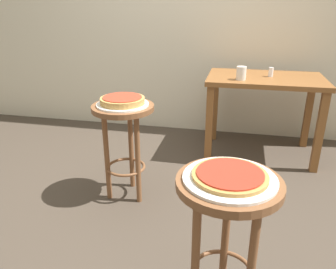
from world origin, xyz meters
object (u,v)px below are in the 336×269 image
object	(u,v)px
stool_middle	(124,129)
cup_near_edge	(241,73)
serving_plate_middle	(123,104)
serving_plate_foreground	(230,179)
pizza_foreground	(230,175)
stool_foreground	(227,217)
condiment_shaker	(271,72)
dining_table	(264,90)
pizza_middle	(122,100)

from	to	relation	value
stool_middle	cup_near_edge	world-z (taller)	cup_near_edge
serving_plate_middle	serving_plate_foreground	bearing A→B (deg)	-49.20
pizza_foreground	stool_middle	distance (m)	1.15
stool_middle	serving_plate_middle	world-z (taller)	serving_plate_middle
stool_foreground	condiment_shaker	bearing A→B (deg)	81.77
stool_middle	pizza_foreground	bearing A→B (deg)	-49.20
dining_table	cup_near_edge	distance (m)	0.33
stool_foreground	serving_plate_middle	size ratio (longest dim) A/B	1.98
stool_foreground	pizza_foreground	distance (m)	0.19
pizza_foreground	serving_plate_middle	bearing A→B (deg)	130.80
serving_plate_foreground	pizza_foreground	bearing A→B (deg)	-90.00
pizza_middle	dining_table	world-z (taller)	pizza_middle
stool_foreground	cup_near_edge	xyz separation A→B (m)	(0.01, 1.65, 0.26)
stool_foreground	serving_plate_middle	distance (m)	1.15
stool_foreground	stool_middle	distance (m)	1.14
pizza_middle	cup_near_edge	size ratio (longest dim) A/B	2.68
serving_plate_middle	pizza_middle	xyz separation A→B (m)	(0.00, 0.00, 0.03)
serving_plate_middle	cup_near_edge	bearing A→B (deg)	46.05
stool_middle	condiment_shaker	world-z (taller)	condiment_shaker
serving_plate_middle	cup_near_edge	size ratio (longest dim) A/B	3.17
pizza_foreground	serving_plate_middle	world-z (taller)	pizza_foreground
condiment_shaker	stool_middle	bearing A→B (deg)	-136.18
pizza_middle	condiment_shaker	bearing A→B (deg)	43.82
stool_foreground	serving_plate_foreground	bearing A→B (deg)	63.43
dining_table	cup_near_edge	world-z (taller)	cup_near_edge
pizza_foreground	stool_middle	world-z (taller)	pizza_foreground
stool_foreground	condiment_shaker	size ratio (longest dim) A/B	8.65
stool_foreground	pizza_foreground	bearing A→B (deg)	0.00
serving_plate_foreground	stool_middle	bearing A→B (deg)	130.80
serving_plate_foreground	serving_plate_middle	world-z (taller)	same
pizza_middle	stool_middle	bearing A→B (deg)	0.00
pizza_middle	serving_plate_middle	bearing A→B (deg)	0.00
pizza_middle	serving_plate_foreground	bearing A→B (deg)	-49.20
dining_table	pizza_foreground	bearing A→B (deg)	-97.09
stool_middle	pizza_middle	bearing A→B (deg)	0.00
serving_plate_middle	dining_table	size ratio (longest dim) A/B	0.35
serving_plate_foreground	pizza_middle	distance (m)	1.14
stool_middle	condiment_shaker	xyz separation A→B (m)	(1.01, 0.97, 0.25)
pizza_middle	pizza_foreground	bearing A→B (deg)	-49.20
serving_plate_foreground	cup_near_edge	distance (m)	1.65
pizza_foreground	stool_middle	bearing A→B (deg)	130.80
cup_near_edge	serving_plate_foreground	bearing A→B (deg)	-90.52
condiment_shaker	pizza_foreground	bearing A→B (deg)	-98.23
pizza_foreground	dining_table	xyz separation A→B (m)	(0.23, 1.82, -0.11)
pizza_foreground	serving_plate_middle	xyz separation A→B (m)	(-0.74, 0.86, -0.02)
stool_foreground	stool_middle	xyz separation A→B (m)	(-0.74, 0.86, 0.00)
serving_plate_foreground	stool_middle	world-z (taller)	serving_plate_foreground
serving_plate_middle	dining_table	xyz separation A→B (m)	(0.97, 0.96, -0.09)
pizza_foreground	cup_near_edge	xyz separation A→B (m)	(0.01, 1.65, 0.07)
pizza_foreground	cup_near_edge	size ratio (longest dim) A/B	2.67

